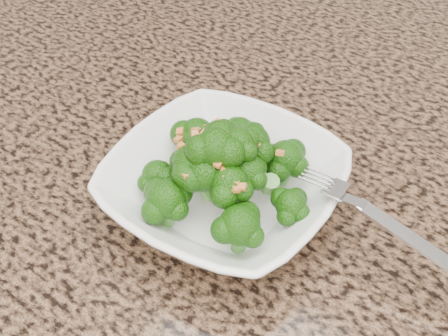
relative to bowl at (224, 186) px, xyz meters
The scene contains 5 objects.
granite_counter 0.16m from the bowl, 30.71° to the left, with size 1.64×1.04×0.03m, color brown.
bowl is the anchor object (origin of this frame).
broccoli_pile 0.06m from the bowl, ahead, with size 0.19×0.19×0.07m, color #1A5009, non-canonical shape.
garlic_topping 0.09m from the bowl, ahead, with size 0.11×0.11×0.01m, color orange, non-canonical shape.
fork 0.13m from the bowl, 11.58° to the left, with size 0.18×0.03×0.01m, color silver, non-canonical shape.
Camera 1 is at (0.09, -0.08, 1.31)m, focal length 45.00 mm.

